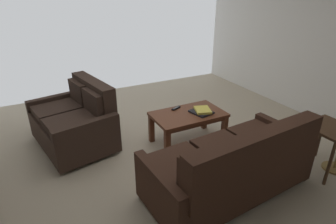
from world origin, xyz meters
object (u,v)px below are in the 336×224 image
object	(u,v)px
sofa_main	(233,165)
loveseat_near	(76,121)
coffee_table	(188,118)
book_stack	(202,111)
tv_remote	(176,108)
end_table	(329,134)

from	to	relation	value
sofa_main	loveseat_near	distance (m)	2.23
coffee_table	book_stack	distance (m)	0.22
coffee_table	tv_remote	xyz separation A→B (m)	(0.08, -0.21, 0.08)
tv_remote	loveseat_near	bearing A→B (deg)	-18.58
coffee_table	end_table	world-z (taller)	end_table
book_stack	tv_remote	bearing A→B (deg)	-47.88
end_table	coffee_table	bearing A→B (deg)	-49.38
loveseat_near	tv_remote	xyz separation A→B (m)	(-1.34, 0.45, 0.10)
end_table	book_stack	size ratio (longest dim) A/B	1.82
sofa_main	end_table	xyz separation A→B (m)	(-1.28, 0.16, 0.13)
loveseat_near	coffee_table	bearing A→B (deg)	154.96
sofa_main	book_stack	size ratio (longest dim) A/B	5.72
coffee_table	book_stack	size ratio (longest dim) A/B	3.05
sofa_main	end_table	size ratio (longest dim) A/B	3.14
loveseat_near	sofa_main	bearing A→B (deg)	124.96
end_table	book_stack	world-z (taller)	end_table
book_stack	end_table	bearing A→B (deg)	127.42
loveseat_near	coffee_table	distance (m)	1.57
book_stack	coffee_table	bearing A→B (deg)	-22.33
sofa_main	tv_remote	xyz separation A→B (m)	(-0.06, -1.38, 0.10)
coffee_table	end_table	bearing A→B (deg)	130.62
coffee_table	end_table	xyz separation A→B (m)	(-1.13, 1.32, 0.11)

